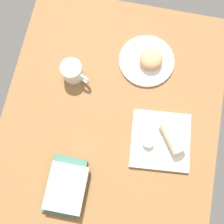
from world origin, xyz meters
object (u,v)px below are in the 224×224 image
(sauce_cup, at_px, (148,142))
(book_stack, at_px, (66,187))
(square_plate, at_px, (160,140))
(breakfast_wrap, at_px, (172,137))
(round_plate, at_px, (147,61))
(coffee_mug, at_px, (73,72))
(scone_pastry, at_px, (151,59))

(sauce_cup, height_order, book_stack, book_stack)
(square_plate, bearing_deg, breakfast_wrap, -67.49)
(round_plate, bearing_deg, coffee_mug, 113.14)
(sauce_cup, height_order, coffee_mug, coffee_mug)
(round_plate, height_order, coffee_mug, coffee_mug)
(sauce_cup, bearing_deg, square_plate, -67.49)
(square_plate, relative_size, sauce_cup, 5.24)
(round_plate, distance_m, sauce_cup, 0.36)
(scone_pastry, xyz_separation_m, square_plate, (-0.33, -0.10, -0.03))
(square_plate, xyz_separation_m, book_stack, (-0.25, 0.33, 0.02))
(sauce_cup, relative_size, breakfast_wrap, 0.35)
(round_plate, xyz_separation_m, sauce_cup, (-0.35, -0.06, 0.02))
(coffee_mug, bearing_deg, scone_pastry, -68.40)
(breakfast_wrap, height_order, book_stack, breakfast_wrap)
(sauce_cup, bearing_deg, coffee_mug, 57.72)
(round_plate, xyz_separation_m, breakfast_wrap, (-0.32, -0.15, 0.04))
(scone_pastry, height_order, square_plate, scone_pastry)
(scone_pastry, xyz_separation_m, book_stack, (-0.58, 0.23, -0.01))
(square_plate, distance_m, breakfast_wrap, 0.06)
(round_plate, distance_m, coffee_mug, 0.32)
(square_plate, relative_size, coffee_mug, 1.83)
(round_plate, bearing_deg, book_stack, 159.60)
(square_plate, xyz_separation_m, coffee_mug, (0.21, 0.41, 0.04))
(scone_pastry, bearing_deg, breakfast_wrap, -156.29)
(round_plate, height_order, book_stack, book_stack)
(scone_pastry, distance_m, square_plate, 0.34)
(book_stack, bearing_deg, square_plate, -52.79)
(sauce_cup, distance_m, breakfast_wrap, 0.10)
(square_plate, xyz_separation_m, sauce_cup, (-0.02, 0.05, 0.02))
(sauce_cup, xyz_separation_m, book_stack, (-0.23, 0.28, -0.00))
(breakfast_wrap, bearing_deg, square_plate, -12.23)
(scone_pastry, bearing_deg, square_plate, -163.42)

